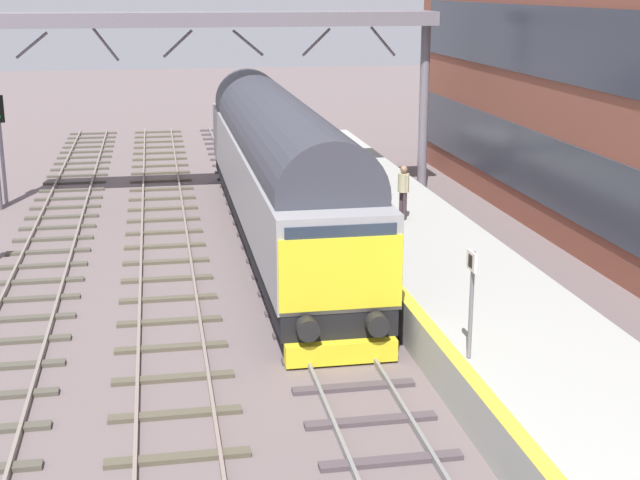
{
  "coord_description": "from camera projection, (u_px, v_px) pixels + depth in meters",
  "views": [
    {
      "loc": [
        -3.67,
        -21.63,
        7.82
      ],
      "look_at": [
        0.2,
        -0.35,
        1.76
      ],
      "focal_mm": 50.9,
      "sensor_mm": 36.0,
      "label": 1
    }
  ],
  "objects": [
    {
      "name": "track_main",
      "position": [
        310.0,
        301.0,
        23.22
      ],
      "size": [
        2.5,
        60.0,
        0.15
      ],
      "color": "slate",
      "rests_on": "ground"
    },
    {
      "name": "waiting_passenger",
      "position": [
        403.0,
        187.0,
        27.3
      ],
      "size": [
        0.42,
        0.5,
        1.64
      ],
      "rotation": [
        0.0,
        0.0,
        1.84
      ],
      "color": "#372B30",
      "rests_on": "station_platform"
    },
    {
      "name": "signal_post_far",
      "position": [
        0.0,
        134.0,
        33.04
      ],
      "size": [
        0.44,
        0.22,
        4.05
      ],
      "color": "gray",
      "rests_on": "ground"
    },
    {
      "name": "overhead_footbridge",
      "position": [
        213.0,
        28.0,
        32.62
      ],
      "size": [
        16.38,
        2.0,
        6.94
      ],
      "color": "slate",
      "rests_on": "ground"
    },
    {
      "name": "track_adjacent_far_west",
      "position": [
        23.0,
        318.0,
        22.0
      ],
      "size": [
        2.5,
        60.0,
        0.15
      ],
      "color": "gray",
      "rests_on": "ground"
    },
    {
      "name": "ground_plane",
      "position": [
        310.0,
        303.0,
        23.24
      ],
      "size": [
        140.0,
        140.0,
        0.0
      ],
      "primitive_type": "plane",
      "color": "#635656",
      "rests_on": "ground"
    },
    {
      "name": "diesel_locomotive",
      "position": [
        278.0,
        165.0,
        28.12
      ],
      "size": [
        2.74,
        19.98,
        4.68
      ],
      "color": "black",
      "rests_on": "ground"
    },
    {
      "name": "platform_number_sign",
      "position": [
        471.0,
        289.0,
        16.88
      ],
      "size": [
        0.1,
        0.44,
        2.1
      ],
      "color": "slate",
      "rests_on": "station_platform"
    },
    {
      "name": "station_platform",
      "position": [
        445.0,
        277.0,
        23.72
      ],
      "size": [
        4.0,
        44.0,
        1.01
      ],
      "color": "#A0A19B",
      "rests_on": "ground"
    },
    {
      "name": "track_adjacent_west",
      "position": [
        169.0,
        309.0,
        22.61
      ],
      "size": [
        2.5,
        60.0,
        0.15
      ],
      "color": "gray",
      "rests_on": "ground"
    }
  ]
}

